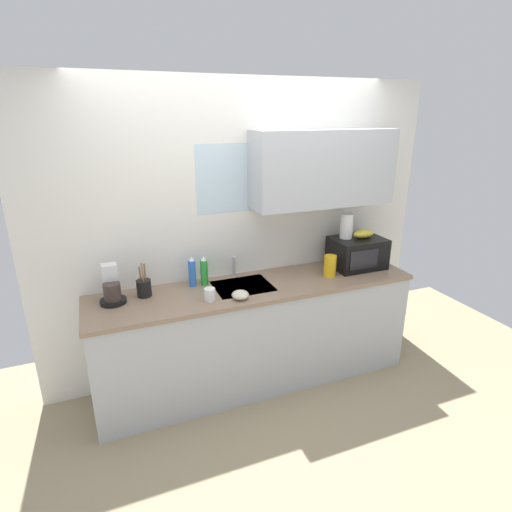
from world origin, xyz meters
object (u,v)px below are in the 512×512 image
at_px(microwave, 357,253).
at_px(paper_towel_roll, 347,226).
at_px(utensil_crock, 144,288).
at_px(small_bowl, 240,295).
at_px(coffee_maker, 112,288).
at_px(banana_bunch, 363,234).
at_px(dish_soap_bottle_green, 204,271).
at_px(dish_soap_bottle_blue, 192,272).
at_px(mug_white, 210,295).
at_px(cereal_canister, 330,266).

xyz_separation_m(microwave, paper_towel_roll, (-0.10, 0.05, 0.24)).
bearing_deg(microwave, utensil_crock, 177.81).
bearing_deg(small_bowl, coffee_maker, 160.95).
height_order(banana_bunch, dish_soap_bottle_green, banana_bunch).
xyz_separation_m(banana_bunch, paper_towel_roll, (-0.15, 0.05, 0.08)).
distance_m(paper_towel_roll, dish_soap_bottle_blue, 1.41).
distance_m(banana_bunch, utensil_crock, 1.93).
height_order(dish_soap_bottle_blue, utensil_crock, utensil_crock).
height_order(mug_white, small_bowl, mug_white).
distance_m(coffee_maker, mug_white, 0.72).
height_order(banana_bunch, utensil_crock, banana_bunch).
relative_size(banana_bunch, paper_towel_roll, 0.91).
bearing_deg(dish_soap_bottle_blue, banana_bunch, -4.50).
relative_size(dish_soap_bottle_blue, small_bowl, 1.95).
bearing_deg(dish_soap_bottle_green, small_bowl, -63.58).
height_order(microwave, dish_soap_bottle_blue, microwave).
bearing_deg(paper_towel_roll, mug_white, -169.75).
bearing_deg(coffee_maker, cereal_canister, -5.14).
xyz_separation_m(paper_towel_roll, small_bowl, (-1.11, -0.30, -0.35)).
relative_size(cereal_canister, small_bowl, 1.41).
bearing_deg(coffee_maker, microwave, -1.63).
bearing_deg(mug_white, microwave, 7.53).
relative_size(cereal_canister, mug_white, 1.93).
bearing_deg(microwave, dish_soap_bottle_green, 175.31).
xyz_separation_m(mug_white, small_bowl, (0.22, -0.06, -0.02)).
bearing_deg(small_bowl, banana_bunch, 11.25).
xyz_separation_m(dish_soap_bottle_blue, utensil_crock, (-0.39, -0.05, -0.05)).
distance_m(coffee_maker, dish_soap_bottle_blue, 0.62).
relative_size(mug_white, small_bowl, 0.73).
distance_m(paper_towel_roll, mug_white, 1.39).
bearing_deg(utensil_crock, paper_towel_roll, -0.64).
relative_size(microwave, utensil_crock, 1.67).
bearing_deg(coffee_maker, dish_soap_bottle_green, 4.33).
bearing_deg(paper_towel_roll, utensil_crock, 179.36).
height_order(microwave, small_bowl, microwave).
distance_m(dish_soap_bottle_green, dish_soap_bottle_blue, 0.10).
height_order(cereal_canister, utensil_crock, utensil_crock).
distance_m(paper_towel_roll, cereal_canister, 0.40).
height_order(dish_soap_bottle_green, cereal_canister, dish_soap_bottle_green).
bearing_deg(dish_soap_bottle_blue, cereal_canister, -10.92).
relative_size(banana_bunch, small_bowl, 1.54).
height_order(paper_towel_roll, coffee_maker, paper_towel_roll).
bearing_deg(cereal_canister, dish_soap_bottle_green, 168.53).
bearing_deg(small_bowl, mug_white, 164.74).
xyz_separation_m(mug_white, utensil_crock, (-0.44, 0.26, 0.02)).
xyz_separation_m(paper_towel_roll, utensil_crock, (-1.77, 0.02, -0.31)).
bearing_deg(banana_bunch, coffee_maker, 178.45).
distance_m(banana_bunch, dish_soap_bottle_blue, 1.55).
height_order(paper_towel_roll, cereal_canister, paper_towel_roll).
xyz_separation_m(coffee_maker, mug_white, (0.67, -0.25, -0.06)).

